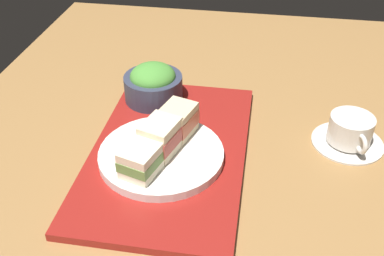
% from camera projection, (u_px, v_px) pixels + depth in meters
% --- Properties ---
extents(ground_plane, '(1.40, 1.00, 0.03)m').
position_uv_depth(ground_plane, '(194.00, 164.00, 0.83)').
color(ground_plane, olive).
extents(serving_tray, '(0.45, 0.27, 0.01)m').
position_uv_depth(serving_tray, '(170.00, 150.00, 0.83)').
color(serving_tray, maroon).
rests_on(serving_tray, ground_plane).
extents(sandwich_plate, '(0.22, 0.22, 0.02)m').
position_uv_depth(sandwich_plate, '(161.00, 155.00, 0.79)').
color(sandwich_plate, white).
rests_on(sandwich_plate, serving_tray).
extents(sandwich_near, '(0.08, 0.07, 0.06)m').
position_uv_depth(sandwich_near, '(178.00, 121.00, 0.81)').
color(sandwich_near, beige).
rests_on(sandwich_near, sandwich_plate).
extents(sandwich_middle, '(0.08, 0.07, 0.06)m').
position_uv_depth(sandwich_middle, '(160.00, 137.00, 0.77)').
color(sandwich_middle, beige).
rests_on(sandwich_middle, sandwich_plate).
extents(sandwich_far, '(0.08, 0.07, 0.05)m').
position_uv_depth(sandwich_far, '(141.00, 160.00, 0.73)').
color(sandwich_far, '#EFE5C1').
rests_on(sandwich_far, sandwich_plate).
extents(salad_bowl, '(0.12, 0.12, 0.08)m').
position_uv_depth(salad_bowl, '(153.00, 84.00, 0.94)').
color(salad_bowl, '#33384C').
rests_on(salad_bowl, serving_tray).
extents(coffee_cup, '(0.13, 0.13, 0.06)m').
position_uv_depth(coffee_cup, '(350.00, 132.00, 0.84)').
color(coffee_cup, silver).
rests_on(coffee_cup, ground_plane).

